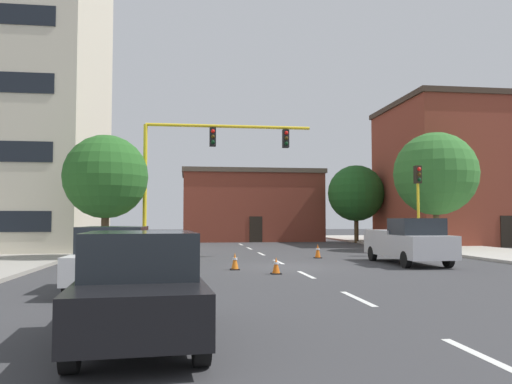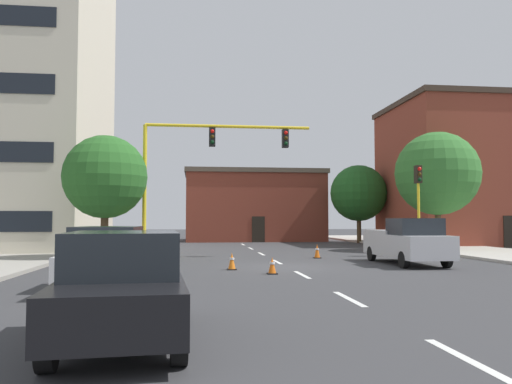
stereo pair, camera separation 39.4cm
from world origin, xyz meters
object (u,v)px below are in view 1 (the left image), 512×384
at_px(tree_left_near, 106,177).
at_px(tree_right_far, 356,193).
at_px(traffic_cone_roadside_b, 276,266).
at_px(traffic_cone_roadside_c, 235,261).
at_px(pickup_truck_silver, 408,242).
at_px(sedan_white_near_left, 113,257).
at_px(traffic_cone_roadside_a, 318,251).
at_px(sedan_black_mid_left, 140,285).
at_px(traffic_light_pole_right, 418,190).
at_px(tree_right_mid, 435,174).
at_px(traffic_signal_gantry, 169,213).

height_order(tree_left_near, tree_right_far, tree_right_far).
height_order(traffic_cone_roadside_b, traffic_cone_roadside_c, traffic_cone_roadside_c).
bearing_deg(tree_left_near, pickup_truck_silver, -16.05).
xyz_separation_m(tree_right_far, pickup_truck_silver, (-4.37, -19.76, -3.14)).
height_order(pickup_truck_silver, sedan_white_near_left, pickup_truck_silver).
distance_m(tree_right_far, traffic_cone_roadside_a, 17.95).
xyz_separation_m(pickup_truck_silver, sedan_black_mid_left, (-10.30, -12.91, -0.09)).
xyz_separation_m(traffic_light_pole_right, pickup_truck_silver, (-2.61, -4.47, -2.55)).
bearing_deg(traffic_cone_roadside_c, sedan_white_near_left, -127.70).
height_order(tree_left_near, pickup_truck_silver, tree_left_near).
bearing_deg(traffic_light_pole_right, traffic_cone_roadside_c, -149.72).
relative_size(tree_left_near, traffic_cone_roadside_a, 8.33).
relative_size(traffic_light_pole_right, traffic_cone_roadside_c, 7.20).
bearing_deg(traffic_light_pole_right, pickup_truck_silver, -120.29).
height_order(tree_right_far, sedan_white_near_left, tree_right_far).
height_order(traffic_light_pole_right, tree_right_mid, tree_right_mid).
relative_size(traffic_cone_roadside_a, traffic_cone_roadside_b, 1.19).
height_order(tree_right_mid, pickup_truck_silver, tree_right_mid).
bearing_deg(tree_right_far, traffic_cone_roadside_a, -114.97).
bearing_deg(tree_right_mid, traffic_signal_gantry, -166.85).
xyz_separation_m(tree_left_near, sedan_black_mid_left, (3.13, -16.78, -3.08)).
bearing_deg(tree_right_mid, sedan_white_near_left, -138.66).
bearing_deg(sedan_black_mid_left, tree_right_mid, 53.38).
bearing_deg(traffic_cone_roadside_b, tree_left_near, 134.52).
xyz_separation_m(tree_left_near, pickup_truck_silver, (13.43, -3.86, -3.00)).
bearing_deg(traffic_signal_gantry, pickup_truck_silver, -25.18).
xyz_separation_m(sedan_white_near_left, traffic_cone_roadside_a, (8.55, 10.42, -0.54)).
bearing_deg(sedan_black_mid_left, traffic_cone_roadside_c, 77.20).
height_order(traffic_signal_gantry, traffic_cone_roadside_b, traffic_signal_gantry).
distance_m(pickup_truck_silver, traffic_cone_roadside_c, 7.90).
bearing_deg(tree_right_mid, tree_left_near, -165.85).
xyz_separation_m(traffic_light_pole_right, tree_left_near, (-16.04, -0.61, 0.44)).
xyz_separation_m(tree_right_mid, sedan_black_mid_left, (-16.07, -21.62, -3.89)).
distance_m(tree_left_near, traffic_cone_roadside_c, 8.68).
bearing_deg(traffic_cone_roadside_c, tree_right_mid, 37.27).
xyz_separation_m(tree_right_mid, traffic_cone_roadside_a, (-8.81, -4.86, -4.42)).
bearing_deg(traffic_cone_roadside_c, tree_right_far, 60.45).
bearing_deg(tree_left_near, traffic_cone_roadside_c, -43.53).
height_order(sedan_black_mid_left, traffic_cone_roadside_c, sedan_black_mid_left).
xyz_separation_m(traffic_signal_gantry, sedan_white_near_left, (-1.14, -11.48, -1.38)).
relative_size(traffic_signal_gantry, traffic_cone_roadside_a, 13.07).
xyz_separation_m(pickup_truck_silver, sedan_white_near_left, (-11.59, -6.57, -0.09)).
bearing_deg(traffic_cone_roadside_a, tree_left_near, 179.91).
relative_size(traffic_signal_gantry, tree_left_near, 1.57).
bearing_deg(sedan_black_mid_left, traffic_signal_gantry, 90.50).
xyz_separation_m(traffic_cone_roadside_a, traffic_cone_roadside_b, (-3.36, -7.12, -0.06)).
bearing_deg(tree_right_mid, traffic_cone_roadside_c, -142.73).
bearing_deg(tree_right_mid, traffic_light_pole_right, -126.72).
bearing_deg(pickup_truck_silver, tree_right_mid, 56.47).
relative_size(traffic_signal_gantry, traffic_cone_roadside_c, 14.08).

